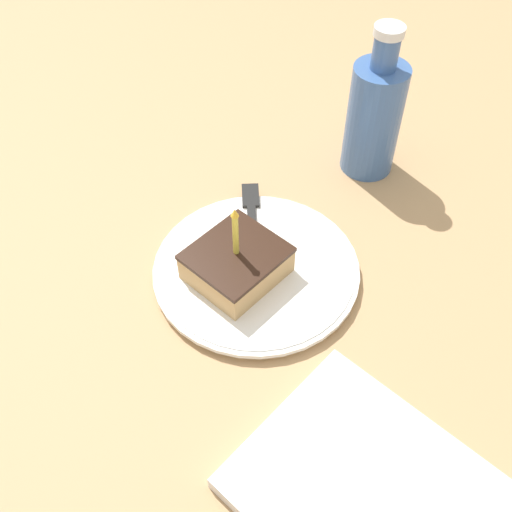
# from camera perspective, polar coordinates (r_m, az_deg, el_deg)

# --- Properties ---
(ground_plane) EXTENTS (2.40, 2.40, 0.04)m
(ground_plane) POSITION_cam_1_polar(r_m,az_deg,el_deg) (0.79, 0.47, -2.96)
(ground_plane) COLOR tan
(ground_plane) RESTS_ON ground
(plate) EXTENTS (0.26, 0.26, 0.02)m
(plate) POSITION_cam_1_polar(r_m,az_deg,el_deg) (0.77, 0.00, -1.34)
(plate) COLOR white
(plate) RESTS_ON ground_plane
(cake_slice) EXTENTS (0.10, 0.11, 0.11)m
(cake_slice) POSITION_cam_1_polar(r_m,az_deg,el_deg) (0.74, -1.86, -0.64)
(cake_slice) COLOR tan
(cake_slice) RESTS_ON plate
(fork) EXTENTS (0.14, 0.14, 0.00)m
(fork) POSITION_cam_1_polar(r_m,az_deg,el_deg) (0.81, -0.38, 3.09)
(fork) COLOR #262626
(fork) RESTS_ON plate
(bottle) EXTENTS (0.08, 0.08, 0.23)m
(bottle) POSITION_cam_1_polar(r_m,az_deg,el_deg) (0.89, 11.20, 12.99)
(bottle) COLOR #3F66A5
(bottle) RESTS_ON ground_plane
(marble_board) EXTENTS (0.27, 0.20, 0.02)m
(marble_board) POSITION_cam_1_polar(r_m,az_deg,el_deg) (0.63, 11.95, -22.08)
(marble_board) COLOR silver
(marble_board) RESTS_ON ground_plane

